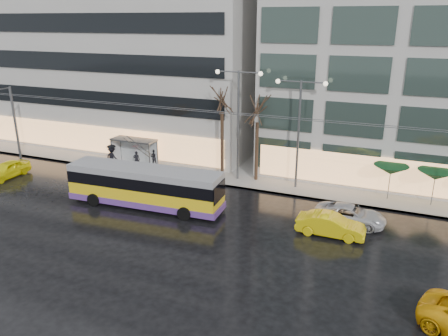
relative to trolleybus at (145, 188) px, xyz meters
The scene contains 19 objects.
ground 4.14m from the trolleybus, 54.00° to the right, with size 140.00×140.00×0.00m, color black.
sidewalk 11.75m from the trolleybus, 68.49° to the left, with size 80.00×10.00×0.15m, color gray.
kerb 7.43m from the trolleybus, 54.09° to the left, with size 80.00×0.10×0.15m, color slate.
building_left 23.11m from the trolleybus, 130.86° to the left, with size 34.00×14.00×22.00m, color #ADAAA5.
trolleybus is the anchor object (origin of this frame).
catenary 6.45m from the trolleybus, 55.64° to the left, with size 42.24×5.12×7.00m.
bus_shelter 9.72m from the trolleybus, 128.95° to the left, with size 4.20×1.60×2.51m.
street_lamp_near 9.88m from the trolleybus, 60.81° to the left, with size 3.96×0.36×9.03m.
street_lamp_far 12.77m from the trolleybus, 39.54° to the left, with size 3.96×0.36×8.53m.
tree_a 10.07m from the trolleybus, 70.52° to the left, with size 3.20×3.20×8.40m.
tree_b 11.09m from the trolleybus, 54.36° to the left, with size 3.20×3.20×7.70m.
parasol_a 18.11m from the trolleybus, 25.77° to the left, with size 2.50×2.50×2.65m.
parasol_b 20.85m from the trolleybus, 22.18° to the left, with size 2.50×2.50×2.65m.
taxi_a 14.35m from the trolleybus, behind, with size 1.67×4.16×1.42m, color #FBF30D.
taxi_b 13.25m from the trolleybus, ahead, with size 1.49×4.28×1.41m, color yellow.
sedan_silver 14.44m from the trolleybus, 10.97° to the left, with size 2.14×4.63×1.29m, color silver.
pedestrian_a 8.50m from the trolleybus, 127.27° to the left, with size 1.27×1.28×2.19m.
pedestrian_b 9.14m from the trolleybus, 117.02° to the left, with size 0.85×0.72×1.53m.
pedestrian_c 9.73m from the trolleybus, 139.92° to the left, with size 1.30×0.91×2.11m.
Camera 1 is at (14.17, -21.79, 13.01)m, focal length 35.00 mm.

